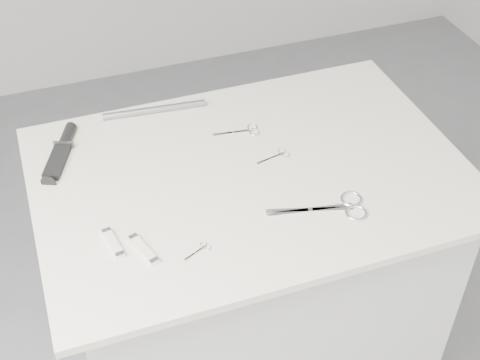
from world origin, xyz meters
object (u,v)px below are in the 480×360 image
object	(u,v)px
tiny_scissors	(200,250)
pocket_knife_b	(144,249)
plinth	(249,299)
embroidery_scissors_a	(244,131)
sheathed_knife	(62,150)
metal_rail	(154,110)
embroidery_scissors_b	(277,156)
large_shears	(338,207)
pocket_knife_a	(113,243)

from	to	relation	value
tiny_scissors	pocket_knife_b	size ratio (longest dim) A/B	0.66
plinth	tiny_scissors	distance (m)	0.54
embroidery_scissors_a	sheathed_knife	xyz separation A→B (m)	(-0.44, 0.07, 0.01)
tiny_scissors	metal_rail	world-z (taller)	metal_rail
embroidery_scissors_a	sheathed_knife	world-z (taller)	sheathed_knife
tiny_scissors	metal_rail	xyz separation A→B (m)	(0.03, 0.50, 0.01)
plinth	metal_rail	xyz separation A→B (m)	(-0.15, 0.30, 0.48)
plinth	tiny_scissors	world-z (taller)	tiny_scissors
embroidery_scissors_b	pocket_knife_b	distance (m)	0.42
plinth	large_shears	bearing A→B (deg)	-53.06
sheathed_knife	pocket_knife_b	bearing A→B (deg)	-141.35
embroidery_scissors_a	sheathed_knife	size ratio (longest dim) A/B	0.60
plinth	pocket_knife_b	xyz separation A→B (m)	(-0.29, -0.16, 0.48)
sheathed_knife	embroidery_scissors_a	bearing A→B (deg)	-76.30
sheathed_knife	metal_rail	size ratio (longest dim) A/B	0.73
pocket_knife_a	pocket_knife_b	distance (m)	0.07
plinth	pocket_knife_a	size ratio (longest dim) A/B	10.17
large_shears	embroidery_scissors_b	world-z (taller)	large_shears
sheathed_knife	pocket_knife_a	bearing A→B (deg)	-148.31
pocket_knife_a	metal_rail	xyz separation A→B (m)	(0.19, 0.43, 0.00)
tiny_scissors	metal_rail	size ratio (longest dim) A/B	0.24
plinth	pocket_knife_a	bearing A→B (deg)	-160.13
tiny_scissors	pocket_knife_b	bearing A→B (deg)	137.40
plinth	embroidery_scissors_b	size ratio (longest dim) A/B	10.19
sheathed_knife	pocket_knife_b	distance (m)	0.40
sheathed_knife	pocket_knife_b	world-z (taller)	sheathed_knife
tiny_scissors	pocket_knife_a	xyz separation A→B (m)	(-0.16, 0.07, 0.00)
metal_rail	sheathed_knife	bearing A→B (deg)	-161.22
pocket_knife_b	metal_rail	distance (m)	0.49
pocket_knife_a	pocket_knife_b	xyz separation A→B (m)	(0.05, -0.04, 0.00)
plinth	sheathed_knife	world-z (taller)	sheathed_knife
tiny_scissors	sheathed_knife	world-z (taller)	sheathed_knife
tiny_scissors	metal_rail	bearing A→B (deg)	62.08
embroidery_scissors_a	embroidery_scissors_b	size ratio (longest dim) A/B	1.33
sheathed_knife	embroidery_scissors_b	bearing A→B (deg)	-88.67
embroidery_scissors_a	metal_rail	xyz separation A→B (m)	(-0.19, 0.15, 0.01)
embroidery_scissors_b	tiny_scissors	bearing A→B (deg)	-151.32
embroidery_scissors_b	pocket_knife_a	distance (m)	0.45
embroidery_scissors_b	metal_rail	size ratio (longest dim) A/B	0.33
metal_rail	pocket_knife_a	bearing A→B (deg)	-114.33
embroidery_scissors_a	embroidery_scissors_b	distance (m)	0.13
pocket_knife_a	sheathed_knife	bearing A→B (deg)	-0.43
sheathed_knife	pocket_knife_a	xyz separation A→B (m)	(0.05, -0.35, -0.00)
tiny_scissors	plinth	bearing A→B (deg)	22.77
embroidery_scissors_a	pocket_knife_a	size ratio (longest dim) A/B	1.33
tiny_scissors	sheathed_knife	bearing A→B (deg)	93.10
embroidery_scissors_b	large_shears	bearing A→B (deg)	-87.22
sheathed_knife	pocket_knife_b	size ratio (longest dim) A/B	2.04
large_shears	embroidery_scissors_a	xyz separation A→B (m)	(-0.10, 0.33, -0.00)
large_shears	metal_rail	world-z (taller)	metal_rail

